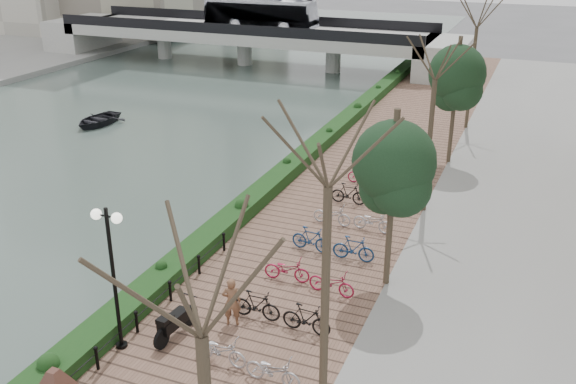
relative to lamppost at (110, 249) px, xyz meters
The scene contains 11 objects.
river_water 28.36m from the lamppost, 125.68° to the left, with size 30.00×130.00×0.02m, color #465850.
promenade 15.97m from the lamppost, 80.32° to the left, with size 8.00×75.00×0.50m, color brown.
hedge 18.11m from the lamppost, 92.53° to the left, with size 1.10×56.00×0.60m, color #153A15.
chain_fence 3.04m from the lamppost, 85.50° to the right, with size 0.10×14.10×0.70m.
lamppost is the anchor object (origin of this frame).
motorcycle 3.30m from the lamppost, 41.16° to the left, with size 0.56×1.79×1.12m, color black, non-canonical shape.
pedestrian 4.35m from the lamppost, 42.25° to the left, with size 0.61×0.40×1.68m, color brown.
bicycle_parking 10.57m from the lamppost, 66.11° to the left, with size 2.40×19.89×1.00m.
street_trees 12.42m from the lamppost, 57.81° to the left, with size 3.20×37.12×6.80m.
bridge 45.73m from the lamppost, 110.51° to the left, with size 36.00×10.77×6.50m.
boat 26.77m from the lamppost, 129.10° to the left, with size 2.68×3.75×0.78m, color black.
Camera 1 is at (12.32, -11.11, 12.49)m, focal length 40.00 mm.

